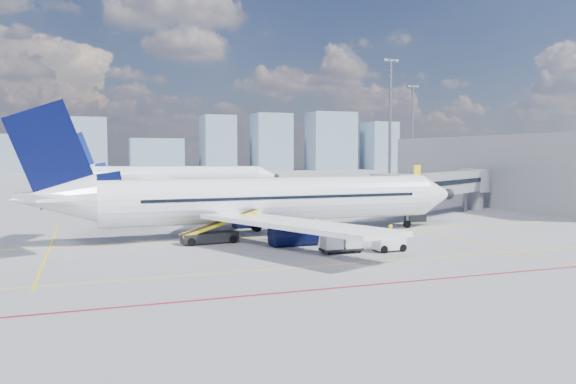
{
  "coord_description": "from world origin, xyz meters",
  "views": [
    {
      "loc": [
        -16.99,
        -40.32,
        7.59
      ],
      "look_at": [
        0.33,
        7.99,
        4.0
      ],
      "focal_mm": 35.0,
      "sensor_mm": 36.0,
      "label": 1
    }
  ],
  "objects_px": {
    "cargo_dolly": "(341,240)",
    "ramp_worker": "(391,237)",
    "main_aircraft": "(257,201)",
    "second_aircraft": "(168,177)",
    "baggage_tug": "(388,241)",
    "belt_loader": "(212,235)"
  },
  "relations": [
    {
      "from": "cargo_dolly",
      "to": "ramp_worker",
      "type": "bearing_deg",
      "value": 1.32
    },
    {
      "from": "main_aircraft",
      "to": "cargo_dolly",
      "type": "bearing_deg",
      "value": -71.9
    },
    {
      "from": "second_aircraft",
      "to": "cargo_dolly",
      "type": "bearing_deg",
      "value": -68.6
    },
    {
      "from": "baggage_tug",
      "to": "cargo_dolly",
      "type": "distance_m",
      "value": 3.7
    },
    {
      "from": "baggage_tug",
      "to": "ramp_worker",
      "type": "height_order",
      "value": "ramp_worker"
    },
    {
      "from": "second_aircraft",
      "to": "cargo_dolly",
      "type": "relative_size",
      "value": 12.08
    },
    {
      "from": "cargo_dolly",
      "to": "ramp_worker",
      "type": "height_order",
      "value": "ramp_worker"
    },
    {
      "from": "main_aircraft",
      "to": "baggage_tug",
      "type": "distance_m",
      "value": 13.54
    },
    {
      "from": "second_aircraft",
      "to": "ramp_worker",
      "type": "height_order",
      "value": "second_aircraft"
    },
    {
      "from": "baggage_tug",
      "to": "cargo_dolly",
      "type": "relative_size",
      "value": 0.77
    },
    {
      "from": "baggage_tug",
      "to": "cargo_dolly",
      "type": "xyz_separation_m",
      "value": [
        -3.64,
        0.64,
        0.17
      ]
    },
    {
      "from": "main_aircraft",
      "to": "cargo_dolly",
      "type": "xyz_separation_m",
      "value": [
        3.53,
        -10.58,
        -2.27
      ]
    },
    {
      "from": "main_aircraft",
      "to": "second_aircraft",
      "type": "bearing_deg",
      "value": 90.54
    },
    {
      "from": "ramp_worker",
      "to": "belt_loader",
      "type": "bearing_deg",
      "value": 53.99
    },
    {
      "from": "baggage_tug",
      "to": "belt_loader",
      "type": "relative_size",
      "value": 0.36
    },
    {
      "from": "belt_loader",
      "to": "ramp_worker",
      "type": "bearing_deg",
      "value": -36.86
    },
    {
      "from": "main_aircraft",
      "to": "ramp_worker",
      "type": "bearing_deg",
      "value": -53.61
    },
    {
      "from": "second_aircraft",
      "to": "main_aircraft",
      "type": "bearing_deg",
      "value": -71.62
    },
    {
      "from": "second_aircraft",
      "to": "belt_loader",
      "type": "xyz_separation_m",
      "value": [
        -3.95,
        -55.79,
        -2.51
      ]
    },
    {
      "from": "belt_loader",
      "to": "baggage_tug",
      "type": "bearing_deg",
      "value": -40.6
    },
    {
      "from": "baggage_tug",
      "to": "second_aircraft",
      "type": "bearing_deg",
      "value": 93.27
    },
    {
      "from": "baggage_tug",
      "to": "belt_loader",
      "type": "distance_m",
      "value": 14.66
    }
  ]
}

